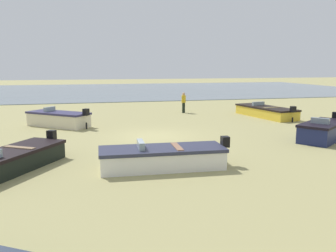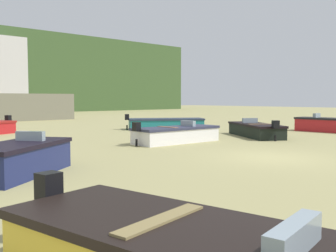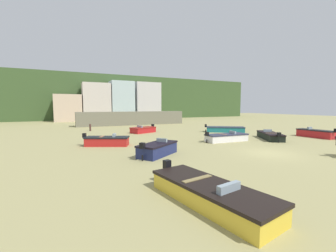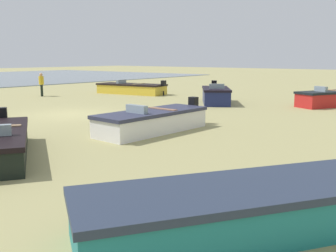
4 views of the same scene
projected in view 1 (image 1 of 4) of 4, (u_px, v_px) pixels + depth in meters
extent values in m
plane|color=tan|center=(154.00, 136.00, 18.94)|extent=(160.00, 160.00, 0.00)
cube|color=slate|center=(107.00, 90.00, 53.42)|extent=(80.00, 36.00, 0.06)
cube|color=white|center=(162.00, 159.00, 13.01)|extent=(4.54, 1.69, 0.66)
cube|color=#2D3047|center=(162.00, 149.00, 12.95)|extent=(4.64, 1.78, 0.12)
cube|color=black|center=(225.00, 142.00, 13.38)|extent=(0.29, 0.33, 0.40)
cylinder|color=black|center=(225.00, 160.00, 13.50)|extent=(0.10, 0.10, 0.33)
cube|color=#8C9EA8|center=(141.00, 145.00, 12.77)|extent=(0.24, 0.91, 0.28)
cube|color=#92684E|center=(177.00, 147.00, 13.05)|extent=(0.30, 1.28, 0.08)
cube|color=beige|center=(59.00, 120.00, 21.94)|extent=(3.93, 3.58, 0.78)
cube|color=#2E2B51|center=(58.00, 113.00, 21.86)|extent=(4.05, 3.71, 0.12)
cube|color=black|center=(86.00, 112.00, 20.90)|extent=(0.42, 0.43, 0.40)
cylinder|color=black|center=(86.00, 126.00, 21.04)|extent=(0.14, 0.14, 0.39)
cube|color=#8C9EA8|center=(50.00, 109.00, 22.12)|extent=(0.68, 0.76, 0.28)
cube|color=black|center=(9.00, 163.00, 12.61)|extent=(3.73, 4.72, 0.62)
cube|color=black|center=(8.00, 153.00, 12.55)|extent=(3.85, 4.84, 0.12)
cube|color=black|center=(52.00, 135.00, 14.85)|extent=(0.42, 0.41, 0.40)
cylinder|color=black|center=(52.00, 151.00, 14.97)|extent=(0.14, 0.14, 0.31)
cube|color=#8C6E4F|center=(19.00, 148.00, 13.09)|extent=(1.21, 0.88, 0.08)
cube|color=gold|center=(266.00, 113.00, 26.06)|extent=(2.55, 5.39, 0.63)
cube|color=black|center=(266.00, 107.00, 26.00)|extent=(2.65, 5.50, 0.12)
cube|color=black|center=(293.00, 109.00, 23.46)|extent=(0.36, 0.33, 0.40)
cylinder|color=black|center=(292.00, 120.00, 23.58)|extent=(0.12, 0.12, 0.32)
cube|color=#8C9EA8|center=(258.00, 104.00, 26.78)|extent=(1.04, 0.37, 0.28)
cube|color=olive|center=(272.00, 108.00, 25.40)|extent=(1.46, 0.48, 0.08)
cube|color=navy|center=(323.00, 132.00, 17.90)|extent=(3.68, 3.20, 0.80)
cube|color=black|center=(324.00, 123.00, 17.83)|extent=(3.81, 3.32, 0.12)
cube|color=black|center=(336.00, 116.00, 19.23)|extent=(0.41, 0.42, 0.40)
cylinder|color=black|center=(335.00, 131.00, 19.37)|extent=(0.14, 0.14, 0.40)
cube|color=#8C9EA8|center=(320.00, 121.00, 17.34)|extent=(0.66, 0.82, 0.28)
cylinder|color=black|center=(183.00, 108.00, 28.18)|extent=(0.20, 0.20, 0.82)
cylinder|color=black|center=(184.00, 108.00, 28.35)|extent=(0.20, 0.20, 0.82)
cylinder|color=gold|center=(184.00, 99.00, 28.15)|extent=(0.48, 0.48, 0.58)
cylinder|color=gold|center=(182.00, 100.00, 27.97)|extent=(0.13, 0.13, 0.54)
cylinder|color=gold|center=(185.00, 99.00, 28.35)|extent=(0.13, 0.13, 0.54)
sphere|color=tan|center=(184.00, 94.00, 28.08)|extent=(0.31, 0.31, 0.22)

